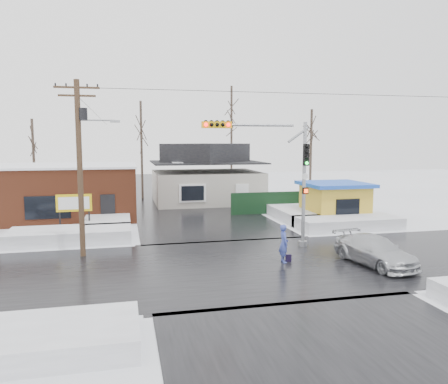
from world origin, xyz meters
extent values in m
plane|color=white|center=(0.00, 0.00, 0.00)|extent=(120.00, 120.00, 0.00)
cube|color=black|center=(0.00, 0.00, 0.01)|extent=(10.00, 120.00, 0.02)
cube|color=black|center=(0.00, 0.00, 0.01)|extent=(120.00, 10.00, 0.02)
cube|color=white|center=(-9.00, 7.00, 0.40)|extent=(7.00, 3.00, 0.80)
cube|color=white|center=(9.00, 7.00, 0.40)|extent=(7.00, 3.00, 0.80)
cube|color=white|center=(-9.00, -7.00, 0.35)|extent=(7.00, 3.00, 0.70)
cube|color=white|center=(-7.00, 12.00, 0.40)|extent=(3.00, 8.00, 0.80)
cube|color=white|center=(7.00, 12.00, 0.40)|extent=(3.00, 8.00, 0.80)
cylinder|color=gray|center=(4.00, 3.00, 3.50)|extent=(0.20, 0.20, 7.00)
cylinder|color=gray|center=(4.00, 3.00, 0.15)|extent=(0.50, 0.50, 0.30)
cylinder|color=gray|center=(1.00, 3.00, 6.80)|extent=(4.60, 0.14, 0.14)
cube|color=gold|center=(-1.00, 3.00, 6.80)|extent=(1.60, 0.28, 0.35)
sphere|color=#FF0C0C|center=(-1.60, 2.84, 6.80)|extent=(0.20, 0.20, 0.20)
sphere|color=#FF0C0C|center=(-0.40, 2.84, 6.80)|extent=(0.20, 0.20, 0.20)
cube|color=black|center=(4.00, 2.80, 5.20)|extent=(0.30, 0.22, 1.20)
sphere|color=#0CE533|center=(4.00, 2.66, 4.75)|extent=(0.18, 0.18, 0.18)
cube|color=black|center=(4.00, 2.80, 3.20)|extent=(0.30, 0.20, 0.35)
cylinder|color=#382619|center=(-8.00, 3.50, 4.50)|extent=(0.28, 0.28, 9.00)
cube|color=#382619|center=(-8.00, 3.50, 8.60)|extent=(2.20, 0.10, 0.10)
cube|color=#382619|center=(-8.00, 3.50, 8.20)|extent=(1.80, 0.10, 0.10)
cylinder|color=black|center=(-7.75, 3.50, 7.30)|extent=(0.44, 0.44, 0.60)
cylinder|color=gray|center=(-7.10, 3.50, 7.00)|extent=(1.80, 0.08, 0.08)
cube|color=gray|center=(-6.20, 3.50, 6.95)|extent=(0.50, 0.22, 0.12)
cube|color=brown|center=(-11.00, 16.00, 2.00)|extent=(12.00, 8.00, 4.00)
cube|color=white|center=(-11.00, 16.00, 4.05)|extent=(12.20, 8.20, 0.15)
cube|color=black|center=(-11.00, 11.98, 1.40)|extent=(3.00, 0.08, 1.60)
cube|color=black|center=(-7.00, 11.98, 1.10)|extent=(1.00, 0.08, 2.20)
cylinder|color=black|center=(-9.90, 9.50, 0.90)|extent=(0.10, 0.10, 1.80)
cylinder|color=black|center=(-8.10, 9.50, 0.90)|extent=(0.10, 0.10, 1.80)
cube|color=gold|center=(-9.00, 9.50, 2.00)|extent=(2.20, 0.18, 1.10)
cube|color=white|center=(-9.00, 9.39, 2.00)|extent=(1.90, 0.02, 0.80)
cube|color=#BBB4A9|center=(2.00, 22.00, 1.50)|extent=(10.00, 8.00, 3.00)
cube|color=black|center=(2.00, 22.00, 3.90)|extent=(10.40, 8.40, 0.12)
pyramid|color=black|center=(2.00, 22.00, 4.86)|extent=(9.00, 7.00, 1.80)
cube|color=brown|center=(5.20, 23.00, 4.90)|extent=(0.70, 0.70, 1.40)
cube|color=white|center=(0.00, 17.95, 1.40)|extent=(2.40, 0.12, 1.60)
cube|color=gold|center=(9.50, 10.00, 1.30)|extent=(4.00, 4.00, 2.60)
cube|color=blue|center=(9.50, 10.00, 2.75)|extent=(4.60, 4.60, 0.25)
cube|color=black|center=(9.50, 7.97, 1.30)|extent=(1.80, 0.06, 1.20)
cube|color=black|center=(6.50, 14.00, 0.90)|extent=(8.00, 0.12, 1.80)
cylinder|color=#332821|center=(-4.00, 26.00, 5.00)|extent=(0.24, 0.24, 10.00)
cylinder|color=#332821|center=(6.00, 28.00, 6.00)|extent=(0.24, 0.24, 12.00)
cylinder|color=#332821|center=(12.00, 20.00, 4.50)|extent=(0.24, 0.24, 9.00)
cylinder|color=#332821|center=(-14.00, 24.00, 4.00)|extent=(0.24, 0.24, 8.00)
imported|color=#3C4CA9|center=(1.74, 0.08, 0.94)|extent=(0.49, 0.71, 1.88)
imported|color=silver|center=(5.87, -1.31, 0.68)|extent=(2.64, 4.94, 1.36)
cube|color=black|center=(2.01, 0.12, 0.17)|extent=(0.29, 0.14, 0.35)
camera|label=1|loc=(-5.81, -19.69, 5.96)|focal=35.00mm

